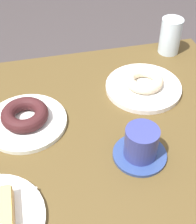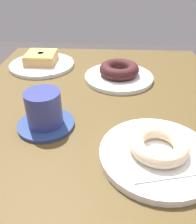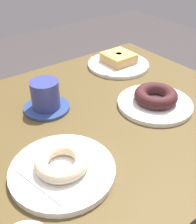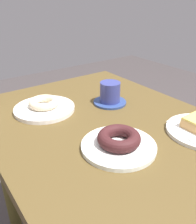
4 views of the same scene
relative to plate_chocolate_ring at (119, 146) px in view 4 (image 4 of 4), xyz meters
The scene contains 8 objects.
table 0.22m from the plate_chocolate_ring, 160.51° to the left, with size 0.92×0.74×0.77m.
plate_chocolate_ring is the anchor object (origin of this frame).
napkin_chocolate_ring 0.01m from the plate_chocolate_ring, ahead, with size 0.14×0.14×0.00m, color white.
donut_chocolate_ring 0.03m from the plate_chocolate_ring, ahead, with size 0.13×0.13×0.04m, color #3C191B.
plate_sugar_ring 0.36m from the plate_chocolate_ring, 169.01° to the right, with size 0.23×0.23×0.02m, color white.
napkin_sugar_ring 0.36m from the plate_chocolate_ring, 169.01° to the right, with size 0.14×0.14×0.00m, color white.
donut_sugar_ring 0.36m from the plate_chocolate_ring, 169.01° to the right, with size 0.11×0.11×0.03m, color beige.
coffee_cup 0.32m from the plate_chocolate_ring, 146.37° to the left, with size 0.13×0.13×0.09m.
Camera 4 is at (0.61, -0.45, 1.18)m, focal length 39.10 mm.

